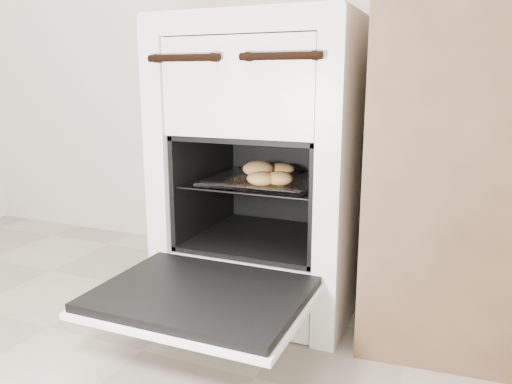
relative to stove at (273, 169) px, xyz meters
The scene contains 5 objects.
stove is the anchor object (origin of this frame).
oven_door 0.55m from the stove, 90.00° to the right, with size 0.52×0.41×0.04m.
oven_rack 0.07m from the stove, 90.00° to the right, with size 0.42×0.41×0.01m.
foil_sheet 0.09m from the stove, 90.00° to the right, with size 0.33×0.29×0.01m, color white.
baked_rolls 0.08m from the stove, 79.01° to the right, with size 0.22×0.29×0.05m.
Camera 1 is at (0.76, -0.32, 0.72)m, focal length 35.00 mm.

